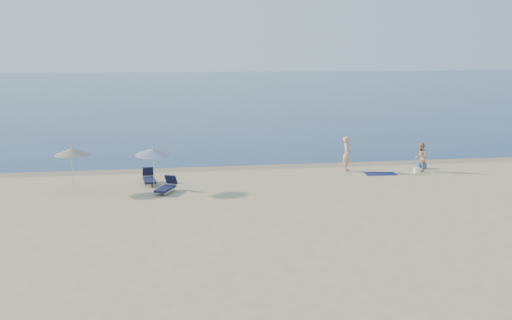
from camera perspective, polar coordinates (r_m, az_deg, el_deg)
The scene contains 12 objects.
ground at distance 19.05m, azimuth 17.13°, elevation -10.81°, with size 160.00×160.00×0.00m, color tan.
sea at distance 116.28m, azimuth -5.93°, elevation 6.48°, with size 240.00×160.00×0.01m, color #0C274D.
wet_sand_strip at distance 36.77m, azimuth 3.31°, elevation -0.52°, with size 240.00×1.60×0.00m, color #847254.
person_left at distance 35.32m, azimuth 8.09°, elevation 0.55°, with size 0.70×0.46×1.92m, color tan.
person_right at distance 36.13m, azimuth 14.46°, elevation 0.26°, with size 0.76×0.59×1.57m, color tan.
beach_towel at distance 34.95m, azimuth 11.01°, elevation -1.21°, with size 1.64×0.91×0.03m, color #0F124B.
white_bag at distance 35.74m, azimuth 14.12°, elevation -0.89°, with size 0.31×0.26×0.26m, color white.
blue_cooler at distance 37.05m, azimuth 14.51°, elevation -0.49°, with size 0.46×0.33×0.33m, color #205DAF.
umbrella_near at distance 30.34m, azimuth -9.14°, elevation 0.74°, with size 1.75×1.77×2.16m.
umbrella_far at distance 31.06m, azimuth -16.05°, elevation 0.73°, with size 1.90×1.91×2.14m.
lounger_left at distance 32.13m, azimuth -9.47°, elevation -1.64°, with size 0.66×1.77×0.77m.
lounger_right at distance 30.10m, azimuth -7.97°, elevation -2.39°, with size 1.17×1.75×0.74m.
Camera 1 is at (-8.40, -15.79, 6.55)m, focal length 45.00 mm.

